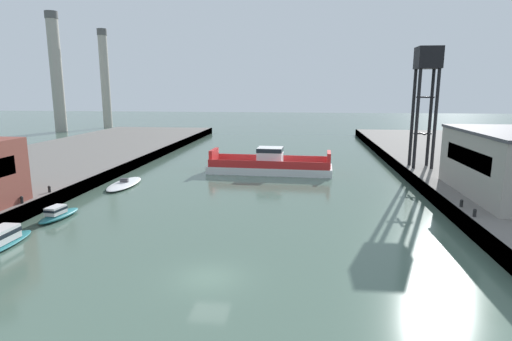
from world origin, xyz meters
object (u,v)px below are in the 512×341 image
Objects in this scene: moored_boat_near_right at (124,184)px; smokestack_distant_a at (105,76)px; chain_ferry at (270,165)px; moored_boat_near_left at (58,214)px; crane_tower at (427,75)px; smokestack_distant_b at (56,69)px.

smokestack_distant_a reaches higher than moored_boat_near_right.
chain_ferry is 0.60× the size of smokestack_distant_a.
moored_boat_near_left is 102.01m from smokestack_distant_a.
moored_boat_near_right is (-17.88, -10.85, -0.89)m from chain_ferry.
crane_tower is at bearing -2.81° from chain_ferry.
moored_boat_near_right is at bearing -165.92° from crane_tower.
crane_tower is at bearing 14.08° from moored_boat_near_right.
smokestack_distant_a is (-58.35, 67.70, 15.24)m from chain_ferry.
chain_ferry is 24.84m from crane_tower.
moored_boat_near_left is (-18.29, -24.76, -0.66)m from chain_ferry.
crane_tower is 0.53× the size of smokestack_distant_a.
smokestack_distant_a is at bearing 139.17° from crane_tower.
moored_boat_near_left is 0.33× the size of crane_tower.
chain_ferry is at bearing -39.24° from smokestack_distant_b.
moored_boat_near_right is at bearing 88.33° from moored_boat_near_left.
smokestack_distant_a is at bearing 113.43° from moored_boat_near_left.
moored_boat_near_left reaches higher than moored_boat_near_right.
chain_ferry is 0.55× the size of smokestack_distant_b.
crane_tower is at bearing -40.83° from smokestack_distant_a.
crane_tower is (39.08, 9.80, 13.80)m from moored_boat_near_right.
moored_boat_near_left is 13.92m from moored_boat_near_right.
smokestack_distant_b is (-66.14, 54.02, 16.71)m from chain_ferry.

